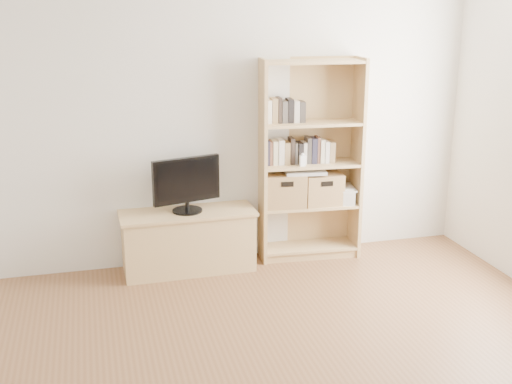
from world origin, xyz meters
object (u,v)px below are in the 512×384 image
object	(u,v)px
tv_stand	(188,242)
baby_monitor	(302,161)
television	(187,185)
basket_right	(322,188)
laptop	(305,171)
bookshelf	(311,161)
basket_left	(284,189)

from	to	relation	value
tv_stand	baby_monitor	size ratio (longest dim) A/B	11.67
television	basket_right	xyz separation A→B (m)	(1.24, 0.04, -0.13)
television	baby_monitor	size ratio (longest dim) A/B	6.25
tv_stand	laptop	world-z (taller)	laptop
tv_stand	laptop	bearing A→B (deg)	0.91
baby_monitor	television	bearing A→B (deg)	171.87
basket_right	laptop	bearing A→B (deg)	-177.02
baby_monitor	basket_right	size ratio (longest dim) A/B	0.28
baby_monitor	bookshelf	bearing A→B (deg)	35.03
bookshelf	baby_monitor	world-z (taller)	bookshelf
television	laptop	world-z (taller)	television
bookshelf	baby_monitor	xyz separation A→B (m)	(-0.11, -0.09, 0.03)
tv_stand	basket_right	xyz separation A→B (m)	(1.24, 0.04, 0.39)
bookshelf	basket_left	size ratio (longest dim) A/B	4.99
laptop	bookshelf	bearing A→B (deg)	26.41
tv_stand	basket_right	world-z (taller)	basket_right
television	laptop	bearing A→B (deg)	-12.88
baby_monitor	basket_left	distance (m)	0.33
bookshelf	television	xyz separation A→B (m)	(-1.13, -0.05, -0.13)
television	basket_left	xyz separation A→B (m)	(0.89, 0.06, -0.12)
bookshelf	laptop	size ratio (longest dim) A/B	5.02
bookshelf	baby_monitor	bearing A→B (deg)	-135.00
baby_monitor	basket_right	bearing A→B (deg)	14.37
tv_stand	television	bearing A→B (deg)	179.21
television	basket_left	distance (m)	0.90
baby_monitor	tv_stand	bearing A→B (deg)	171.87
baby_monitor	basket_left	world-z (taller)	baby_monitor
tv_stand	basket_left	world-z (taller)	basket_left
baby_monitor	basket_left	bearing A→B (deg)	135.87
bookshelf	laptop	distance (m)	0.11
baby_monitor	basket_right	world-z (taller)	baby_monitor
basket_left	baby_monitor	bearing A→B (deg)	-32.39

